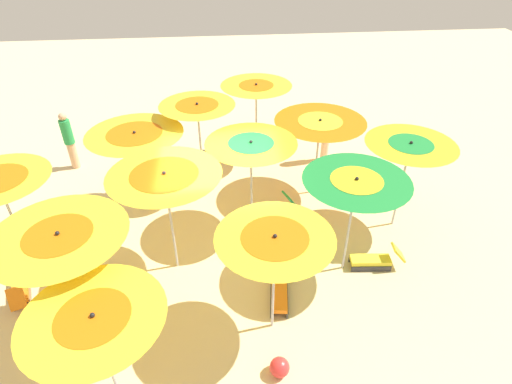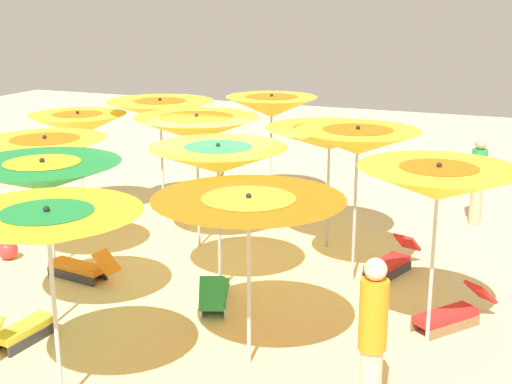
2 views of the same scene
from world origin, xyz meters
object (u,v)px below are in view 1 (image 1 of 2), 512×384
object	(u,v)px
beach_umbrella_8	(0,188)
lounger_0	(237,150)
beach_umbrella_7	(320,127)
lounger_3	(375,260)
beach_umbrella_10	(198,112)
lounger_1	(279,289)
lounger_2	(182,173)
beach_umbrella_1	(275,245)
beach_umbrella_6	(251,151)
beachgoer_1	(327,131)
beach_ball	(280,367)
beach_umbrella_2	(355,188)
beach_umbrella_3	(409,151)
lounger_4	(20,289)
beach_umbrella_11	(256,92)
beach_umbrella_0	(96,327)
beach_umbrella_4	(61,243)
beachgoer_0	(69,140)
beach_umbrella_5	(165,183)
beach_umbrella_9	(136,140)
lounger_5	(272,213)

from	to	relation	value
beach_umbrella_8	lounger_0	bearing A→B (deg)	133.67
beach_umbrella_7	lounger_3	xyz separation A→B (m)	(2.97, 0.70, -1.76)
beach_umbrella_10	lounger_1	xyz separation A→B (m)	(4.09, 1.53, -2.10)
lounger_0	lounger_2	xyz separation A→B (m)	(1.19, -1.66, 0.00)
lounger_3	beach_umbrella_1	bearing A→B (deg)	33.37
beach_umbrella_6	beachgoer_1	world-z (taller)	beach_umbrella_6
beach_umbrella_8	lounger_1	bearing A→B (deg)	76.51
beach_umbrella_7	beach_ball	xyz separation A→B (m)	(5.28, -1.73, -1.78)
beach_umbrella_2	beach_umbrella_3	xyz separation A→B (m)	(-1.37, 1.64, -0.04)
beach_umbrella_1	lounger_4	distance (m)	5.45
lounger_0	beach_umbrella_2	bearing A→B (deg)	-32.13
lounger_0	beach_umbrella_10	bearing A→B (deg)	-85.13
beach_umbrella_2	beachgoer_1	size ratio (longest dim) A/B	1.27
beach_umbrella_11	beachgoer_1	world-z (taller)	beach_umbrella_11
beach_umbrella_10	lounger_2	xyz separation A→B (m)	(-0.48, -0.63, -2.09)
beach_umbrella_7	beach_ball	world-z (taller)	beach_umbrella_7
beach_umbrella_0	beach_umbrella_1	bearing A→B (deg)	115.92
beach_umbrella_4	beach_umbrella_8	bearing A→B (deg)	-137.72
beach_umbrella_6	beach_ball	bearing A→B (deg)	1.53
beachgoer_1	beach_umbrella_10	bearing A→B (deg)	-100.02
lounger_1	beachgoer_0	bearing A→B (deg)	-128.12
beach_umbrella_5	beach_umbrella_9	size ratio (longest dim) A/B	1.08
beach_umbrella_1	beachgoer_1	size ratio (longest dim) A/B	1.21
beach_umbrella_1	beach_umbrella_10	size ratio (longest dim) A/B	0.89
beach_umbrella_6	beach_ball	distance (m)	4.46
lounger_1	beach_umbrella_10	bearing A→B (deg)	-151.54
lounger_1	beach_umbrella_6	bearing A→B (deg)	-163.48
beach_umbrella_5	lounger_2	xyz separation A→B (m)	(-3.50, -0.05, -1.99)
beach_umbrella_7	lounger_5	size ratio (longest dim) A/B	1.78
beach_umbrella_2	lounger_3	distance (m)	2.04
beach_umbrella_3	beach_umbrella_7	distance (m)	2.29
beach_umbrella_2	beach_umbrella_6	size ratio (longest dim) A/B	1.00
beach_umbrella_11	lounger_1	distance (m)	5.88
beach_umbrella_9	beachgoer_0	world-z (taller)	beach_umbrella_9
beach_umbrella_5	lounger_1	distance (m)	3.09
beach_umbrella_4	beach_umbrella_11	distance (m)	7.10
lounger_3	beach_umbrella_11	bearing A→B (deg)	-62.21
beach_umbrella_1	beach_umbrella_7	size ratio (longest dim) A/B	0.99
beach_umbrella_7	beach_ball	distance (m)	5.84
beach_umbrella_7	beachgoer_1	bearing A→B (deg)	157.88
beach_umbrella_4	beach_umbrella_10	xyz separation A→B (m)	(-4.62, 2.07, 0.08)
beach_umbrella_4	beach_umbrella_11	bearing A→B (deg)	148.68
beach_ball	beach_umbrella_1	bearing A→B (deg)	179.75
beach_umbrella_3	beach_umbrella_8	distance (m)	8.40
beach_umbrella_7	lounger_5	world-z (taller)	beach_umbrella_7
beach_umbrella_5	lounger_5	bearing A→B (deg)	121.79
beach_umbrella_5	beach_umbrella_7	size ratio (longest dim) A/B	1.07
beach_umbrella_0	beach_umbrella_7	world-z (taller)	beach_umbrella_0
beach_umbrella_5	lounger_0	size ratio (longest dim) A/B	1.93
beach_umbrella_10	beachgoer_1	world-z (taller)	beach_umbrella_10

